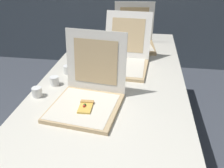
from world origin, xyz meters
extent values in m
cube|color=silver|center=(0.00, 0.64, 0.73)|extent=(0.99, 2.34, 0.03)
cylinder|color=#38383D|center=(-0.43, 1.75, 0.36)|extent=(0.04, 0.04, 0.71)
cylinder|color=#38383D|center=(0.43, 1.75, 0.36)|extent=(0.04, 0.04, 0.71)
cube|color=tan|center=(-0.10, 0.26, 0.75)|extent=(0.42, 0.42, 0.02)
cube|color=silver|center=(-0.11, 0.25, 0.76)|extent=(0.38, 0.38, 0.00)
cube|color=white|center=(-0.08, 0.46, 0.95)|extent=(0.38, 0.09, 0.38)
cube|color=tan|center=(-0.08, 0.46, 0.95)|extent=(0.27, 0.06, 0.27)
cube|color=#E5B74C|center=(-0.09, 0.23, 0.77)|extent=(0.08, 0.11, 0.01)
cube|color=tan|center=(-0.10, 0.28, 0.77)|extent=(0.08, 0.03, 0.02)
sphere|color=red|center=(-0.10, 0.23, 0.78)|extent=(0.02, 0.02, 0.02)
sphere|color=#2D6628|center=(-0.10, 0.25, 0.78)|extent=(0.02, 0.02, 0.02)
cube|color=tan|center=(0.04, 0.82, 0.75)|extent=(0.40, 0.40, 0.02)
cube|color=silver|center=(0.04, 0.83, 0.76)|extent=(0.35, 0.35, 0.00)
cube|color=white|center=(0.06, 1.07, 0.94)|extent=(0.39, 0.16, 0.36)
cube|color=tan|center=(0.06, 1.07, 0.94)|extent=(0.28, 0.11, 0.26)
cube|color=tan|center=(0.10, 1.32, 0.75)|extent=(0.42, 0.42, 0.02)
cube|color=silver|center=(0.11, 1.32, 0.76)|extent=(0.36, 0.36, 0.00)
cube|color=white|center=(0.08, 1.49, 0.95)|extent=(0.38, 0.08, 0.38)
cube|color=tan|center=(0.08, 1.48, 0.95)|extent=(0.27, 0.06, 0.27)
cylinder|color=white|center=(-0.25, 0.98, 0.77)|extent=(0.06, 0.06, 0.06)
cylinder|color=white|center=(-0.43, 0.35, 0.77)|extent=(0.06, 0.06, 0.06)
cylinder|color=white|center=(-0.35, 0.70, 0.77)|extent=(0.06, 0.06, 0.06)
cylinder|color=white|center=(-0.38, 0.51, 0.77)|extent=(0.06, 0.06, 0.06)
camera|label=1|loc=(0.21, -0.83, 1.51)|focal=37.96mm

